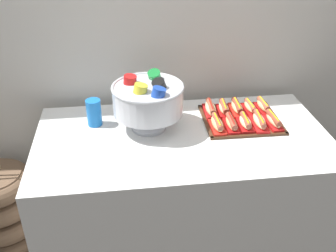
{
  "coord_description": "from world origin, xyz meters",
  "views": [
    {
      "loc": [
        -0.29,
        -1.69,
        1.85
      ],
      "look_at": [
        -0.08,
        -0.04,
        0.88
      ],
      "focal_mm": 42.2,
      "sensor_mm": 36.0,
      "label": 1
    }
  ],
  "objects_px": {
    "hot_dog_2": "(245,123)",
    "hot_dog_9": "(263,106)",
    "hot_dog_4": "(273,120)",
    "buffet_table": "(182,193)",
    "serving_tray": "(241,120)",
    "hot_dog_0": "(217,124)",
    "hot_dog_3": "(259,121)",
    "hot_dog_7": "(237,108)",
    "hot_dog_6": "(224,108)",
    "cup_stack": "(94,113)",
    "hot_dog_5": "(211,109)",
    "punch_bowl": "(148,99)",
    "hot_dog_1": "(231,123)",
    "floor_vase": "(2,209)",
    "hot_dog_8": "(250,107)"
  },
  "relations": [
    {
      "from": "hot_dog_2",
      "to": "hot_dog_9",
      "type": "distance_m",
      "value": 0.22
    },
    {
      "from": "hot_dog_4",
      "to": "buffet_table",
      "type": "bearing_deg",
      "value": -176.6
    },
    {
      "from": "serving_tray",
      "to": "hot_dog_9",
      "type": "relative_size",
      "value": 2.61
    },
    {
      "from": "hot_dog_0",
      "to": "buffet_table",
      "type": "bearing_deg",
      "value": -169.79
    },
    {
      "from": "hot_dog_3",
      "to": "hot_dog_7",
      "type": "distance_m",
      "value": 0.18
    },
    {
      "from": "hot_dog_6",
      "to": "cup_stack",
      "type": "bearing_deg",
      "value": -177.89
    },
    {
      "from": "hot_dog_5",
      "to": "buffet_table",
      "type": "bearing_deg",
      "value": -133.26
    },
    {
      "from": "hot_dog_4",
      "to": "hot_dog_5",
      "type": "xyz_separation_m",
      "value": [
        -0.3,
        0.17,
        -0.0
      ]
    },
    {
      "from": "punch_bowl",
      "to": "hot_dog_1",
      "type": "bearing_deg",
      "value": -8.8
    },
    {
      "from": "hot_dog_0",
      "to": "cup_stack",
      "type": "relative_size",
      "value": 1.21
    },
    {
      "from": "floor_vase",
      "to": "hot_dog_1",
      "type": "height_order",
      "value": "floor_vase"
    },
    {
      "from": "buffet_table",
      "to": "hot_dog_8",
      "type": "height_order",
      "value": "hot_dog_8"
    },
    {
      "from": "serving_tray",
      "to": "hot_dog_3",
      "type": "distance_m",
      "value": 0.12
    },
    {
      "from": "hot_dog_7",
      "to": "cup_stack",
      "type": "height_order",
      "value": "cup_stack"
    },
    {
      "from": "floor_vase",
      "to": "hot_dog_7",
      "type": "height_order",
      "value": "floor_vase"
    },
    {
      "from": "hot_dog_0",
      "to": "punch_bowl",
      "type": "xyz_separation_m",
      "value": [
        -0.35,
        0.06,
        0.14
      ]
    },
    {
      "from": "serving_tray",
      "to": "hot_dog_4",
      "type": "bearing_deg",
      "value": -29.65
    },
    {
      "from": "serving_tray",
      "to": "cup_stack",
      "type": "relative_size",
      "value": 2.85
    },
    {
      "from": "hot_dog_5",
      "to": "hot_dog_3",
      "type": "bearing_deg",
      "value": -37.09
    },
    {
      "from": "hot_dog_9",
      "to": "punch_bowl",
      "type": "relative_size",
      "value": 0.43
    },
    {
      "from": "punch_bowl",
      "to": "hot_dog_9",
      "type": "bearing_deg",
      "value": 8.37
    },
    {
      "from": "hot_dog_1",
      "to": "hot_dog_2",
      "type": "relative_size",
      "value": 1.04
    },
    {
      "from": "serving_tray",
      "to": "hot_dog_8",
      "type": "xyz_separation_m",
      "value": [
        0.08,
        0.08,
        0.03
      ]
    },
    {
      "from": "hot_dog_6",
      "to": "cup_stack",
      "type": "xyz_separation_m",
      "value": [
        -0.71,
        -0.03,
        0.04
      ]
    },
    {
      "from": "hot_dog_0",
      "to": "hot_dog_9",
      "type": "height_order",
      "value": "hot_dog_9"
    },
    {
      "from": "hot_dog_0",
      "to": "hot_dog_8",
      "type": "bearing_deg",
      "value": 35.42
    },
    {
      "from": "hot_dog_1",
      "to": "hot_dog_3",
      "type": "xyz_separation_m",
      "value": [
        0.15,
        -0.0,
        0.0
      ]
    },
    {
      "from": "hot_dog_2",
      "to": "hot_dog_4",
      "type": "relative_size",
      "value": 0.95
    },
    {
      "from": "hot_dog_8",
      "to": "cup_stack",
      "type": "xyz_separation_m",
      "value": [
        -0.86,
        -0.02,
        0.04
      ]
    },
    {
      "from": "hot_dog_2",
      "to": "hot_dog_3",
      "type": "distance_m",
      "value": 0.08
    },
    {
      "from": "buffet_table",
      "to": "hot_dog_5",
      "type": "distance_m",
      "value": 0.5
    },
    {
      "from": "serving_tray",
      "to": "hot_dog_3",
      "type": "relative_size",
      "value": 2.21
    },
    {
      "from": "cup_stack",
      "to": "hot_dog_5",
      "type": "bearing_deg",
      "value": 2.45
    },
    {
      "from": "serving_tray",
      "to": "hot_dog_4",
      "type": "relative_size",
      "value": 2.44
    },
    {
      "from": "buffet_table",
      "to": "hot_dog_5",
      "type": "bearing_deg",
      "value": 46.74
    },
    {
      "from": "hot_dog_7",
      "to": "hot_dog_1",
      "type": "bearing_deg",
      "value": -115.28
    },
    {
      "from": "serving_tray",
      "to": "hot_dog_5",
      "type": "xyz_separation_m",
      "value": [
        -0.15,
        0.08,
        0.03
      ]
    },
    {
      "from": "hot_dog_7",
      "to": "punch_bowl",
      "type": "bearing_deg",
      "value": -168.94
    },
    {
      "from": "hot_dog_0",
      "to": "hot_dog_9",
      "type": "bearing_deg",
      "value": 27.97
    },
    {
      "from": "serving_tray",
      "to": "hot_dog_0",
      "type": "height_order",
      "value": "hot_dog_0"
    },
    {
      "from": "hot_dog_2",
      "to": "cup_stack",
      "type": "relative_size",
      "value": 1.1
    },
    {
      "from": "hot_dog_0",
      "to": "hot_dog_4",
      "type": "distance_m",
      "value": 0.3
    },
    {
      "from": "hot_dog_2",
      "to": "hot_dog_8",
      "type": "height_order",
      "value": "hot_dog_2"
    },
    {
      "from": "cup_stack",
      "to": "serving_tray",
      "type": "bearing_deg",
      "value": -4.21
    },
    {
      "from": "hot_dog_0",
      "to": "hot_dog_5",
      "type": "xyz_separation_m",
      "value": [
        0.0,
        0.16,
        0.0
      ]
    },
    {
      "from": "hot_dog_5",
      "to": "hot_dog_7",
      "type": "height_order",
      "value": "hot_dog_5"
    },
    {
      "from": "hot_dog_3",
      "to": "buffet_table",
      "type": "bearing_deg",
      "value": -175.83
    },
    {
      "from": "floor_vase",
      "to": "hot_dog_5",
      "type": "distance_m",
      "value": 1.36
    },
    {
      "from": "hot_dog_7",
      "to": "hot_dog_9",
      "type": "relative_size",
      "value": 1.11
    },
    {
      "from": "serving_tray",
      "to": "cup_stack",
      "type": "distance_m",
      "value": 0.79
    }
  ]
}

